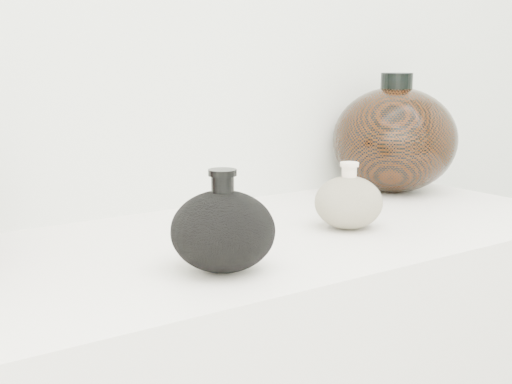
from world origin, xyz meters
TOP-DOWN VIEW (x-y plane):
  - black_gourd_vase at (-0.13, 0.83)m, footprint 0.16×0.16m
  - cream_gourd_vase at (0.17, 0.90)m, footprint 0.11×0.11m
  - right_round_pot at (0.46, 1.09)m, footprint 0.27×0.27m

SIDE VIEW (x-z plane):
  - cream_gourd_vase at x=0.17m, z-range 0.89..1.00m
  - black_gourd_vase at x=-0.13m, z-range 0.89..1.02m
  - right_round_pot at x=0.46m, z-range 0.89..1.13m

